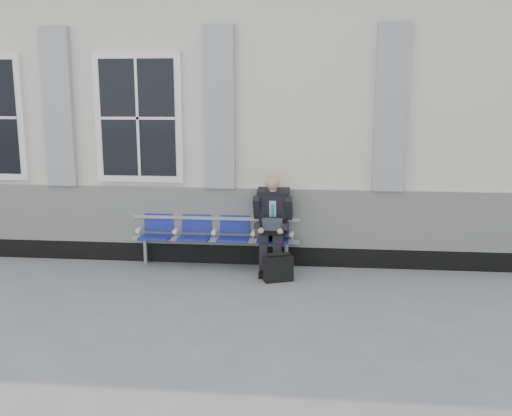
# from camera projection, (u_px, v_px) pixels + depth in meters

# --- Properties ---
(ground) EXTENTS (70.00, 70.00, 0.00)m
(ground) POSITION_uv_depth(u_px,v_px,m) (87.00, 290.00, 7.70)
(ground) COLOR slate
(ground) RESTS_ON ground
(station_building) EXTENTS (14.40, 4.40, 4.49)m
(station_building) POSITION_uv_depth(u_px,v_px,m) (153.00, 115.00, 10.66)
(station_building) COLOR beige
(station_building) RESTS_ON ground
(bench) EXTENTS (2.60, 0.47, 0.91)m
(bench) POSITION_uv_depth(u_px,v_px,m) (215.00, 231.00, 8.73)
(bench) COLOR #9EA0A3
(bench) RESTS_ON ground
(businessman) EXTENTS (0.58, 0.78, 1.44)m
(businessman) POSITION_uv_depth(u_px,v_px,m) (273.00, 220.00, 8.46)
(businessman) COLOR black
(businessman) RESTS_ON ground
(briefcase) EXTENTS (0.44, 0.31, 0.42)m
(briefcase) POSITION_uv_depth(u_px,v_px,m) (278.00, 268.00, 8.05)
(briefcase) COLOR black
(briefcase) RESTS_ON ground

